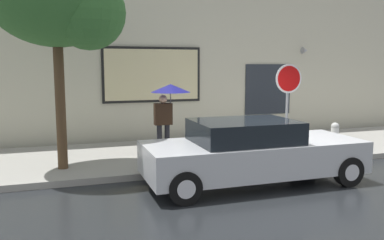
# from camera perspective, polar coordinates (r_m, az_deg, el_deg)

# --- Properties ---
(ground_plane) EXTENTS (60.00, 60.00, 0.00)m
(ground_plane) POSITION_cam_1_polar(r_m,az_deg,el_deg) (9.13, 11.02, -8.61)
(ground_plane) COLOR black
(sidewalk) EXTENTS (20.00, 4.00, 0.15)m
(sidewalk) POSITION_cam_1_polar(r_m,az_deg,el_deg) (11.73, 3.82, -4.45)
(sidewalk) COLOR gray
(sidewalk) RESTS_ON ground
(building_facade) EXTENTS (20.00, 0.67, 7.00)m
(building_facade) POSITION_cam_1_polar(r_m,az_deg,el_deg) (13.84, -0.05, 11.62)
(building_facade) COLOR beige
(building_facade) RESTS_ON ground
(parked_car) EXTENTS (4.75, 1.90, 1.40)m
(parked_car) POSITION_cam_1_polar(r_m,az_deg,el_deg) (8.77, 8.48, -4.55)
(parked_car) COLOR #B7BABF
(parked_car) RESTS_ON ground
(fire_hydrant) EXTENTS (0.30, 0.44, 0.79)m
(fire_hydrant) POSITION_cam_1_polar(r_m,az_deg,el_deg) (12.17, 19.63, -2.22)
(fire_hydrant) COLOR white
(fire_hydrant) RESTS_ON sidewalk
(pedestrian_with_umbrella) EXTENTS (1.06, 1.06, 1.91)m
(pedestrian_with_umbrella) POSITION_cam_1_polar(r_m,az_deg,el_deg) (10.79, -3.38, 3.18)
(pedestrian_with_umbrella) COLOR black
(pedestrian_with_umbrella) RESTS_ON sidewalk
(street_tree) EXTENTS (2.99, 2.54, 5.05)m
(street_tree) POSITION_cam_1_polar(r_m,az_deg,el_deg) (9.71, -17.96, 15.88)
(street_tree) COLOR #4C3823
(street_tree) RESTS_ON sidewalk
(stop_sign) EXTENTS (0.76, 0.10, 2.44)m
(stop_sign) POSITION_cam_1_polar(r_m,az_deg,el_deg) (10.82, 13.50, 3.96)
(stop_sign) COLOR gray
(stop_sign) RESTS_ON sidewalk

